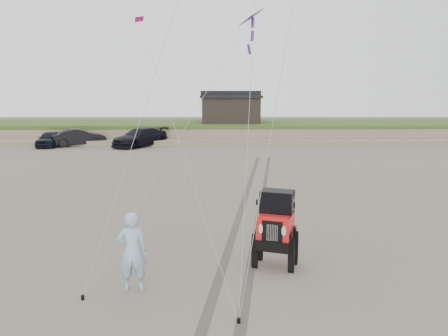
{
  "coord_description": "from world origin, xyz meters",
  "views": [
    {
      "loc": [
        0.55,
        -10.12,
        4.87
      ],
      "look_at": [
        0.76,
        3.0,
        2.6
      ],
      "focal_mm": 35.0,
      "sensor_mm": 36.0,
      "label": 1
    }
  ],
  "objects_px": {
    "cabin": "(231,108)",
    "truck_b": "(79,137)",
    "truck_a": "(50,139)",
    "man": "(132,251)",
    "truck_c": "(140,137)",
    "jeep": "(275,237)"
  },
  "relations": [
    {
      "from": "cabin",
      "to": "truck_b",
      "type": "height_order",
      "value": "cabin"
    },
    {
      "from": "truck_a",
      "to": "man",
      "type": "relative_size",
      "value": 2.09
    },
    {
      "from": "cabin",
      "to": "man",
      "type": "height_order",
      "value": "cabin"
    },
    {
      "from": "truck_a",
      "to": "truck_c",
      "type": "bearing_deg",
      "value": -2.93
    },
    {
      "from": "cabin",
      "to": "truck_a",
      "type": "bearing_deg",
      "value": -156.66
    },
    {
      "from": "man",
      "to": "jeep",
      "type": "bearing_deg",
      "value": -165.29
    },
    {
      "from": "truck_a",
      "to": "truck_c",
      "type": "relative_size",
      "value": 0.72
    },
    {
      "from": "truck_a",
      "to": "jeep",
      "type": "height_order",
      "value": "jeep"
    },
    {
      "from": "cabin",
      "to": "truck_c",
      "type": "xyz_separation_m",
      "value": [
        -8.53,
        -7.2,
        -2.4
      ]
    },
    {
      "from": "truck_b",
      "to": "jeep",
      "type": "xyz_separation_m",
      "value": [
        14.42,
        -28.7,
        0.08
      ]
    },
    {
      "from": "truck_c",
      "to": "jeep",
      "type": "bearing_deg",
      "value": -38.74
    },
    {
      "from": "jeep",
      "to": "truck_c",
      "type": "bearing_deg",
      "value": 126.3
    },
    {
      "from": "truck_a",
      "to": "man",
      "type": "distance_m",
      "value": 32.41
    },
    {
      "from": "jeep",
      "to": "cabin",
      "type": "bearing_deg",
      "value": 109.43
    },
    {
      "from": "jeep",
      "to": "man",
      "type": "xyz_separation_m",
      "value": [
        -3.73,
        -1.41,
        0.13
      ]
    },
    {
      "from": "truck_b",
      "to": "truck_c",
      "type": "relative_size",
      "value": 0.83
    },
    {
      "from": "cabin",
      "to": "man",
      "type": "distance_m",
      "value": 37.06
    },
    {
      "from": "cabin",
      "to": "truck_a",
      "type": "height_order",
      "value": "cabin"
    },
    {
      "from": "cabin",
      "to": "man",
      "type": "bearing_deg",
      "value": -95.51
    },
    {
      "from": "truck_b",
      "to": "man",
      "type": "bearing_deg",
      "value": 175.15
    },
    {
      "from": "truck_b",
      "to": "man",
      "type": "distance_m",
      "value": 31.96
    },
    {
      "from": "truck_c",
      "to": "man",
      "type": "relative_size",
      "value": 2.89
    }
  ]
}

